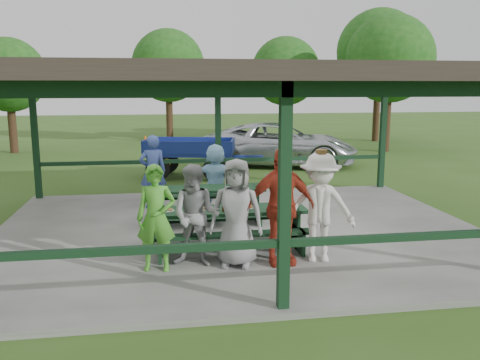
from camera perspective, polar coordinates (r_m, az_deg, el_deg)
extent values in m
plane|color=#35581B|center=(10.63, -0.07, -6.08)|extent=(90.00, 90.00, 0.00)
cube|color=#61615D|center=(10.61, -0.07, -5.82)|extent=(10.00, 8.00, 0.10)
cube|color=black|center=(6.61, 5.00, -2.10)|extent=(0.15, 0.15, 3.00)
cube|color=black|center=(14.30, -22.00, 4.01)|extent=(0.15, 0.15, 3.00)
cube|color=black|center=(14.02, -2.48, 4.65)|extent=(0.15, 0.15, 3.00)
cube|color=black|center=(15.32, 15.73, 4.77)|extent=(0.15, 0.15, 3.00)
cube|color=black|center=(6.64, -15.83, -7.80)|extent=(4.65, 0.10, 0.10)
cube|color=black|center=(7.69, 22.66, -5.70)|extent=(4.65, 0.10, 0.10)
cube|color=black|center=(14.03, -12.24, 1.96)|extent=(4.65, 0.10, 0.10)
cube|color=black|center=(14.56, 6.98, 2.42)|extent=(4.65, 0.10, 0.10)
cube|color=black|center=(6.45, 5.21, 10.12)|extent=(9.80, 0.15, 0.20)
cube|color=black|center=(13.95, -2.52, 10.38)|extent=(9.80, 0.15, 0.20)
cube|color=#2C241F|center=(10.18, -0.08, 11.56)|extent=(10.60, 8.60, 0.24)
cube|color=black|center=(9.21, -1.36, -3.42)|extent=(2.83, 0.75, 0.06)
cube|color=black|center=(8.76, -0.87, -6.16)|extent=(2.83, 0.28, 0.05)
cube|color=black|center=(9.82, -1.78, -4.31)|extent=(2.83, 0.28, 0.05)
cube|color=black|center=(9.23, -9.02, -5.74)|extent=(0.06, 0.70, 0.75)
cube|color=black|center=(9.53, 6.06, -5.13)|extent=(0.06, 0.70, 0.75)
cube|color=black|center=(9.27, -8.99, -6.63)|extent=(0.06, 1.39, 0.45)
cube|color=black|center=(9.58, 6.05, -5.99)|extent=(0.06, 1.39, 0.45)
cube|color=black|center=(11.13, -3.54, -0.98)|extent=(2.43, 0.75, 0.06)
cube|color=black|center=(10.66, -3.24, -3.12)|extent=(2.43, 0.28, 0.05)
cube|color=black|center=(11.73, -3.78, -1.85)|extent=(2.43, 0.28, 0.05)
cube|color=black|center=(11.16, -8.82, -2.87)|extent=(0.06, 0.70, 0.75)
cube|color=black|center=(11.35, 1.69, -2.52)|extent=(0.06, 0.70, 0.75)
cube|color=black|center=(11.20, -8.80, -3.62)|extent=(0.06, 1.39, 0.45)
cube|color=black|center=(11.38, 1.69, -3.26)|extent=(0.06, 1.39, 0.45)
cylinder|color=white|center=(9.13, -8.09, -3.42)|extent=(0.22, 0.22, 0.01)
torus|color=#925C33|center=(9.10, -8.34, -3.32)|extent=(0.10, 0.10, 0.03)
torus|color=#925C33|center=(9.10, -7.84, -3.31)|extent=(0.10, 0.10, 0.03)
torus|color=#925C33|center=(9.17, -8.10, -3.22)|extent=(0.10, 0.10, 0.03)
cylinder|color=white|center=(9.16, -3.66, -3.28)|extent=(0.22, 0.22, 0.01)
torus|color=#925C33|center=(9.13, -3.90, -3.18)|extent=(0.10, 0.10, 0.03)
torus|color=#925C33|center=(9.14, -3.40, -3.17)|extent=(0.10, 0.10, 0.03)
torus|color=#925C33|center=(9.20, -3.69, -3.08)|extent=(0.10, 0.10, 0.03)
cylinder|color=white|center=(9.26, 0.95, -3.11)|extent=(0.22, 0.22, 0.01)
torus|color=#925C33|center=(9.23, 0.73, -3.02)|extent=(0.10, 0.10, 0.03)
torus|color=#925C33|center=(9.24, 1.22, -3.00)|extent=(0.10, 0.10, 0.03)
torus|color=#925C33|center=(9.29, 0.90, -2.92)|extent=(0.10, 0.10, 0.03)
cylinder|color=white|center=(9.38, 4.78, -2.96)|extent=(0.22, 0.22, 0.01)
torus|color=#925C33|center=(9.35, 4.58, -2.87)|extent=(0.10, 0.10, 0.03)
torus|color=#925C33|center=(9.37, 5.05, -2.85)|extent=(0.10, 0.10, 0.03)
torus|color=#925C33|center=(9.42, 4.72, -2.77)|extent=(0.10, 0.10, 0.03)
cylinder|color=#381E0F|center=(9.00, -1.86, -3.22)|extent=(0.06, 0.06, 0.10)
cylinder|color=#381E0F|center=(9.03, -0.49, -3.17)|extent=(0.06, 0.06, 0.10)
cylinder|color=#381E0F|center=(9.05, 0.31, -3.14)|extent=(0.06, 0.06, 0.10)
cylinder|color=#381E0F|center=(9.07, 0.87, -3.12)|extent=(0.06, 0.06, 0.10)
cylinder|color=#381E0F|center=(9.23, 5.74, -2.92)|extent=(0.06, 0.06, 0.10)
cone|color=white|center=(9.32, -5.64, -2.78)|extent=(0.09, 0.09, 0.10)
cone|color=white|center=(9.33, -5.44, -2.78)|extent=(0.09, 0.09, 0.10)
cone|color=white|center=(9.47, 1.68, -2.53)|extent=(0.09, 0.09, 0.10)
imported|color=#439528|center=(8.23, -9.40, -4.24)|extent=(0.69, 0.51, 1.73)
imported|color=gray|center=(8.36, -4.97, -4.02)|extent=(0.98, 0.86, 1.69)
imported|color=gray|center=(8.31, -0.41, -3.72)|extent=(1.00, 0.79, 1.79)
imported|color=#9F2E1C|center=(8.41, 4.58, -2.95)|extent=(1.18, 0.56, 1.97)
imported|color=silver|center=(8.64, 8.95, -3.08)|extent=(1.31, 0.91, 1.85)
cylinder|color=brown|center=(8.48, 9.11, 2.63)|extent=(0.38, 0.38, 0.02)
cylinder|color=brown|center=(8.47, 9.13, 3.03)|extent=(0.22, 0.22, 0.11)
imported|color=#96C9E8|center=(11.98, -2.74, 0.27)|extent=(1.56, 1.00, 1.61)
imported|color=#3B4F9A|center=(12.51, -9.75, 0.96)|extent=(0.70, 0.51, 1.78)
imported|color=gray|center=(12.36, 4.37, 0.23)|extent=(0.83, 0.71, 1.47)
imported|color=silver|center=(19.59, 4.42, 4.03)|extent=(6.44, 4.36, 1.64)
cube|color=navy|center=(17.09, -5.66, 3.05)|extent=(3.11, 2.01, 0.12)
cube|color=navy|center=(16.36, -6.06, 3.61)|extent=(2.82, 0.67, 0.41)
cube|color=navy|center=(17.76, -5.32, 4.17)|extent=(2.82, 0.67, 0.41)
cube|color=navy|center=(17.34, -10.37, 3.89)|extent=(0.36, 1.42, 0.41)
cube|color=navy|center=(16.90, -0.85, 3.89)|extent=(0.36, 1.42, 0.41)
cylinder|color=black|center=(16.58, -9.19, 1.22)|extent=(0.80, 0.35, 0.78)
cylinder|color=yellow|center=(16.58, -9.19, 1.22)|extent=(0.33, 0.28, 0.29)
cylinder|color=black|center=(18.06, -8.15, 2.02)|extent=(0.80, 0.35, 0.78)
cylinder|color=yellow|center=(18.06, -8.15, 2.02)|extent=(0.33, 0.28, 0.29)
cylinder|color=black|center=(16.28, -2.83, 1.18)|extent=(0.80, 0.35, 0.78)
cylinder|color=yellow|center=(16.28, -2.83, 1.18)|extent=(0.33, 0.28, 0.29)
cylinder|color=black|center=(17.79, -2.31, 1.99)|extent=(0.80, 0.35, 0.78)
cylinder|color=yellow|center=(17.79, -2.31, 1.99)|extent=(0.33, 0.28, 0.29)
cube|color=navy|center=(16.91, 0.89, 2.67)|extent=(1.02, 0.30, 0.08)
cone|color=#F2590C|center=(17.34, -10.55, 4.22)|extent=(0.11, 0.41, 0.41)
cylinder|color=black|center=(25.40, -24.20, 5.70)|extent=(0.36, 0.36, 2.58)
sphere|color=#184C14|center=(25.34, -24.58, 10.70)|extent=(3.30, 3.30, 3.30)
cylinder|color=black|center=(27.74, -7.93, 7.28)|extent=(0.36, 0.36, 2.99)
sphere|color=#184C14|center=(27.71, -8.06, 12.60)|extent=(3.83, 3.83, 3.83)
cylinder|color=black|center=(27.16, 5.05, 7.04)|extent=(0.36, 0.36, 2.77)
sphere|color=#184C14|center=(27.12, 5.13, 12.08)|extent=(3.55, 3.55, 3.55)
cylinder|color=black|center=(24.64, 16.15, 6.72)|extent=(0.36, 0.36, 3.12)
sphere|color=#184C14|center=(24.63, 16.47, 12.96)|extent=(4.00, 4.00, 4.00)
cylinder|color=black|center=(29.14, 15.08, 7.73)|extent=(0.36, 0.36, 3.56)
sphere|color=#184C14|center=(29.17, 15.37, 13.74)|extent=(4.55, 4.55, 4.55)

